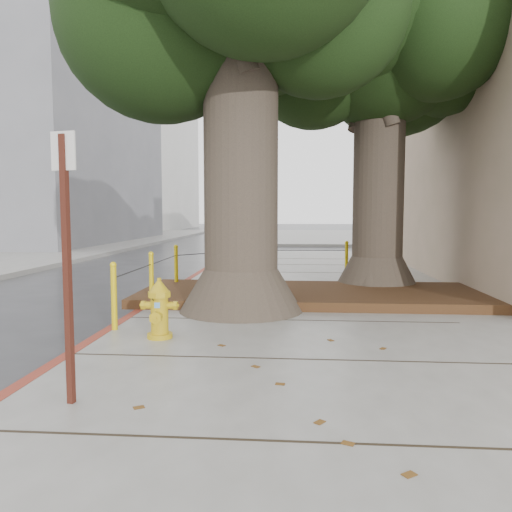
# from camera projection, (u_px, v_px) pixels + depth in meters

# --- Properties ---
(ground) EXTENTS (140.00, 140.00, 0.00)m
(ground) POSITION_uv_depth(u_px,v_px,m) (242.00, 371.00, 5.57)
(ground) COLOR #28282B
(ground) RESTS_ON ground
(sidewalk_far) EXTENTS (16.00, 20.00, 0.15)m
(sidewalk_far) POSITION_uv_depth(u_px,v_px,m) (373.00, 236.00, 34.89)
(sidewalk_far) COLOR slate
(sidewalk_far) RESTS_ON ground
(curb_red) EXTENTS (0.14, 26.00, 0.16)m
(curb_red) POSITION_uv_depth(u_px,v_px,m) (137.00, 315.00, 8.21)
(curb_red) COLOR maroon
(curb_red) RESTS_ON ground
(planter_bed) EXTENTS (6.40, 2.60, 0.16)m
(planter_bed) POSITION_uv_depth(u_px,v_px,m) (312.00, 294.00, 9.36)
(planter_bed) COLOR black
(planter_bed) RESTS_ON sidewalk_main
(building_far_grey) EXTENTS (12.00, 16.00, 12.00)m
(building_far_grey) POSITION_uv_depth(u_px,v_px,m) (19.00, 137.00, 28.07)
(building_far_grey) COLOR slate
(building_far_grey) RESTS_ON ground
(building_far_white) EXTENTS (12.00, 18.00, 15.00)m
(building_far_white) POSITION_uv_depth(u_px,v_px,m) (124.00, 156.00, 50.94)
(building_far_white) COLOR silver
(building_far_white) RESTS_ON ground
(tree_far) EXTENTS (4.50, 3.80, 7.17)m
(tree_far) POSITION_uv_depth(u_px,v_px,m) (397.00, 53.00, 10.21)
(tree_far) COLOR #4C3F33
(tree_far) RESTS_ON sidewalk_main
(bollard_ring) EXTENTS (3.79, 5.39, 0.95)m
(bollard_ring) POSITION_uv_depth(u_px,v_px,m) (222.00, 268.00, 9.93)
(bollard_ring) COLOR gold
(bollard_ring) RESTS_ON sidewalk_main
(fire_hydrant) EXTENTS (0.41, 0.36, 0.78)m
(fire_hydrant) POSITION_uv_depth(u_px,v_px,m) (159.00, 309.00, 6.41)
(fire_hydrant) COLOR gold
(fire_hydrant) RESTS_ON sidewalk_main
(signpost) EXTENTS (0.22, 0.06, 2.28)m
(signpost) POSITION_uv_depth(u_px,v_px,m) (67.00, 252.00, 4.14)
(signpost) COLOR #471911
(signpost) RESTS_ON sidewalk_main
(car_silver) EXTENTS (3.89, 1.85, 1.28)m
(car_silver) POSITION_uv_depth(u_px,v_px,m) (422.00, 237.00, 22.83)
(car_silver) COLOR #99999D
(car_silver) RESTS_ON ground
(car_dark) EXTENTS (1.81, 3.80, 1.07)m
(car_dark) POSITION_uv_depth(u_px,v_px,m) (56.00, 237.00, 24.44)
(car_dark) COLOR black
(car_dark) RESTS_ON ground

